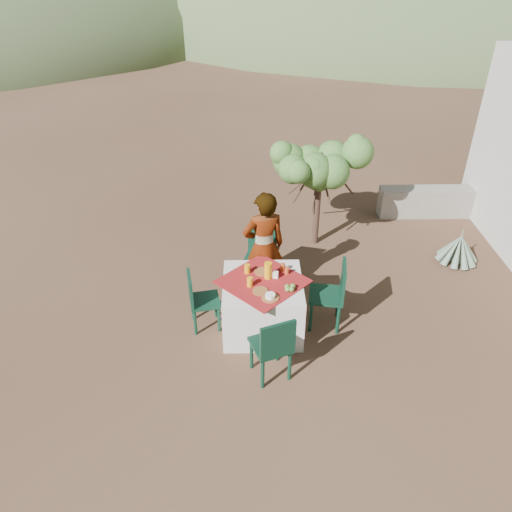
{
  "coord_description": "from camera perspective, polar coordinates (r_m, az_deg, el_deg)",
  "views": [
    {
      "loc": [
        -0.16,
        -4.94,
        4.49
      ],
      "look_at": [
        -0.06,
        0.64,
        0.89
      ],
      "focal_mm": 35.0,
      "sensor_mm": 36.0,
      "label": 1
    }
  ],
  "objects": [
    {
      "name": "chair_near",
      "position": [
        5.82,
        2.01,
        -10.22
      ],
      "size": [
        0.55,
        0.55,
        0.93
      ],
      "rotation": [
        0.0,
        0.0,
        3.51
      ],
      "color": "black",
      "rests_on": "ground"
    },
    {
      "name": "napkin_holder",
      "position": [
        6.42,
        2.23,
        -2.15
      ],
      "size": [
        0.08,
        0.06,
        0.09
      ],
      "primitive_type": "cube",
      "rotation": [
        0.0,
        0.0,
        -0.23
      ],
      "color": "white",
      "rests_on": "table"
    },
    {
      "name": "juice_pitcher",
      "position": [
        6.38,
        1.4,
        -1.66
      ],
      "size": [
        0.1,
        0.1,
        0.22
      ],
      "primitive_type": "cylinder",
      "color": "#F6A00F",
      "rests_on": "table"
    },
    {
      "name": "glass_far",
      "position": [
        6.5,
        -1.0,
        -1.48
      ],
      "size": [
        0.07,
        0.07,
        0.12
      ],
      "primitive_type": "cylinder",
      "color": "#F6A00F",
      "rests_on": "table"
    },
    {
      "name": "hill_near_right",
      "position": [
        42.94,
        17.19,
        25.61
      ],
      "size": [
        48.0,
        48.0,
        20.0
      ],
      "primitive_type": "ellipsoid",
      "color": "#415831",
      "rests_on": "ground"
    },
    {
      "name": "chair_far",
      "position": [
        7.36,
        0.51,
        0.23
      ],
      "size": [
        0.53,
        0.53,
        0.94
      ],
      "rotation": [
        0.0,
        0.0,
        -0.27
      ],
      "color": "black",
      "rests_on": "ground"
    },
    {
      "name": "jar_right",
      "position": [
        6.56,
        3.09,
        -1.28
      ],
      "size": [
        0.07,
        0.07,
        0.1
      ],
      "primitive_type": "cylinder",
      "color": "#BE4C21",
      "rests_on": "table"
    },
    {
      "name": "agave",
      "position": [
        8.65,
        22.14,
        0.74
      ],
      "size": [
        0.66,
        0.66,
        0.7
      ],
      "rotation": [
        0.0,
        0.0,
        -0.15
      ],
      "color": "slate",
      "rests_on": "ground"
    },
    {
      "name": "chair_right",
      "position": [
        6.64,
        8.76,
        -4.11
      ],
      "size": [
        0.51,
        0.51,
        0.96
      ],
      "rotation": [
        0.0,
        0.0,
        4.56
      ],
      "color": "black",
      "rests_on": "ground"
    },
    {
      "name": "table",
      "position": [
        6.61,
        0.75,
        -5.58
      ],
      "size": [
        1.3,
        1.3,
        0.76
      ],
      "color": "white",
      "rests_on": "ground"
    },
    {
      "name": "shrub_tree",
      "position": [
        8.16,
        7.62,
        9.68
      ],
      "size": [
        1.42,
        1.39,
        1.67
      ],
      "color": "#472F23",
      "rests_on": "ground"
    },
    {
      "name": "glass_near",
      "position": [
        6.26,
        -0.71,
        -2.98
      ],
      "size": [
        0.07,
        0.07,
        0.12
      ],
      "primitive_type": "cylinder",
      "color": "#F6A00F",
      "rests_on": "table"
    },
    {
      "name": "stone_wall",
      "position": [
        10.07,
        21.15,
        5.81
      ],
      "size": [
        2.6,
        0.35,
        0.55
      ],
      "primitive_type": "cube",
      "color": "gray",
      "rests_on": "ground"
    },
    {
      "name": "chair_left",
      "position": [
        6.61,
        -6.52,
        -4.83
      ],
      "size": [
        0.46,
        0.46,
        0.84
      ],
      "rotation": [
        0.0,
        0.0,
        1.76
      ],
      "color": "black",
      "rests_on": "ground"
    },
    {
      "name": "ground",
      "position": [
        6.67,
        0.65,
        -9.4
      ],
      "size": [
        160.0,
        160.0,
        0.0
      ],
      "primitive_type": "plane",
      "color": "#3E281C",
      "rests_on": "ground"
    },
    {
      "name": "jar_left",
      "position": [
        6.5,
        3.55,
        -1.69
      ],
      "size": [
        0.06,
        0.06,
        0.09
      ],
      "primitive_type": "cylinder",
      "color": "#BE4C21",
      "rests_on": "table"
    },
    {
      "name": "plate_far",
      "position": [
        6.54,
        0.68,
        -1.79
      ],
      "size": [
        0.2,
        0.2,
        0.01
      ],
      "primitive_type": "cylinder",
      "color": "brown",
      "rests_on": "table"
    },
    {
      "name": "white_bowl",
      "position": [
        6.08,
        1.65,
        -4.56
      ],
      "size": [
        0.12,
        0.12,
        0.05
      ],
      "primitive_type": "cylinder",
      "color": "white",
      "rests_on": "bowl_plate"
    },
    {
      "name": "bowl_plate",
      "position": [
        6.1,
        1.64,
        -4.77
      ],
      "size": [
        0.22,
        0.22,
        0.01
      ],
      "primitive_type": "cylinder",
      "color": "brown",
      "rests_on": "table"
    },
    {
      "name": "plate_near",
      "position": [
        6.2,
        0.48,
        -4.02
      ],
      "size": [
        0.2,
        0.2,
        0.01
      ],
      "primitive_type": "cylinder",
      "color": "brown",
      "rests_on": "table"
    },
    {
      "name": "person",
      "position": [
        6.93,
        0.89,
        1.04
      ],
      "size": [
        0.69,
        0.55,
        1.67
      ],
      "primitive_type": "imported",
      "rotation": [
        0.0,
        0.0,
        3.41
      ],
      "color": "#8C6651",
      "rests_on": "ground"
    },
    {
      "name": "fruit_cluster",
      "position": [
        6.22,
        3.88,
        -3.64
      ],
      "size": [
        0.14,
        0.13,
        0.07
      ],
      "color": "olive",
      "rests_on": "table"
    }
  ]
}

